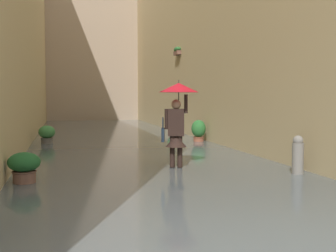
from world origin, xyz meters
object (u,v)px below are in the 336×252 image
(person_wading, at_px, (177,109))
(potted_plant_far_left, at_px, (172,125))
(potted_plant_far_right, at_px, (47,134))
(mooring_bollard, at_px, (298,157))
(potted_plant_near_left, at_px, (199,131))
(potted_plant_near_right, at_px, (24,167))

(person_wading, bearing_deg, potted_plant_far_left, -103.24)
(potted_plant_far_right, height_order, mooring_bollard, mooring_bollard)
(potted_plant_far_right, xyz_separation_m, mooring_bollard, (-5.50, 7.75, 0.05))
(potted_plant_near_left, distance_m, mooring_bollard, 7.24)
(person_wading, distance_m, potted_plant_near_left, 6.31)
(potted_plant_near_left, bearing_deg, mooring_bollard, 89.87)
(potted_plant_near_left, distance_m, potted_plant_far_right, 5.54)
(mooring_bollard, bearing_deg, potted_plant_near_left, -90.13)
(mooring_bollard, bearing_deg, potted_plant_far_left, -90.10)
(potted_plant_far_left, relative_size, mooring_bollard, 0.89)
(potted_plant_far_right, relative_size, potted_plant_near_right, 1.07)
(potted_plant_near_left, xyz_separation_m, potted_plant_far_right, (5.52, -0.51, -0.07))
(person_wading, height_order, potted_plant_far_right, person_wading)
(potted_plant_near_left, xyz_separation_m, potted_plant_near_right, (5.70, 6.90, -0.09))
(person_wading, distance_m, potted_plant_far_left, 10.26)
(potted_plant_near_left, distance_m, potted_plant_far_left, 4.16)
(person_wading, relative_size, potted_plant_near_right, 3.14)
(person_wading, xyz_separation_m, potted_plant_far_left, (-2.34, -9.94, -1.02))
(potted_plant_near_left, height_order, potted_plant_far_left, potted_plant_near_left)
(person_wading, bearing_deg, mooring_bollard, 147.76)
(person_wading, bearing_deg, potted_plant_near_left, -112.01)
(potted_plant_near_left, distance_m, potted_plant_near_right, 8.95)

